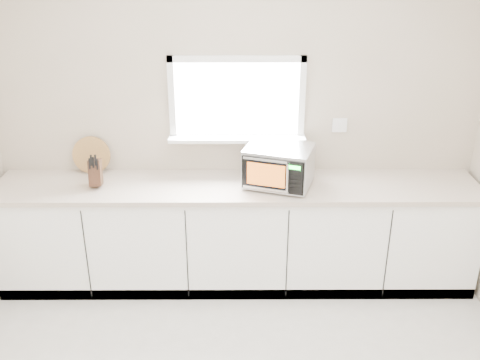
{
  "coord_description": "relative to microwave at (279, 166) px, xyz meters",
  "views": [
    {
      "loc": [
        0.01,
        -2.41,
        2.84
      ],
      "look_at": [
        0.02,
        1.55,
        1.02
      ],
      "focal_mm": 42.0,
      "sensor_mm": 36.0,
      "label": 1
    }
  ],
  "objects": [
    {
      "name": "coffee_grinder",
      "position": [
        -0.12,
        0.08,
        -0.06
      ],
      "size": [
        0.14,
        0.14,
        0.23
      ],
      "rotation": [
        0.0,
        0.0,
        0.03
      ],
      "color": "#B7B9BE",
      "rests_on": "countertop"
    },
    {
      "name": "microwave",
      "position": [
        0.0,
        0.0,
        0.0
      ],
      "size": [
        0.6,
        0.53,
        0.33
      ],
      "rotation": [
        0.0,
        0.0,
        -0.31
      ],
      "color": "black",
      "rests_on": "countertop"
    },
    {
      "name": "cabinets",
      "position": [
        -0.33,
        0.02,
        -0.65
      ],
      "size": [
        3.92,
        0.6,
        0.88
      ],
      "primitive_type": "cube",
      "color": "white",
      "rests_on": "ground"
    },
    {
      "name": "back_wall",
      "position": [
        -0.33,
        0.32,
        0.27
      ],
      "size": [
        4.0,
        0.17,
        2.7
      ],
      "color": "#C4B19B",
      "rests_on": "ground"
    },
    {
      "name": "knife_block",
      "position": [
        -1.46,
        -0.01,
        -0.05
      ],
      "size": [
        0.12,
        0.21,
        0.29
      ],
      "rotation": [
        0.0,
        0.0,
        0.11
      ],
      "color": "#3F2716",
      "rests_on": "countertop"
    },
    {
      "name": "cutting_board",
      "position": [
        -1.55,
        0.26,
        -0.01
      ],
      "size": [
        0.32,
        0.08,
        0.31
      ],
      "primitive_type": "cylinder",
      "rotation": [
        1.4,
        0.0,
        0.0
      ],
      "color": "#AE7943",
      "rests_on": "countertop"
    },
    {
      "name": "countertop",
      "position": [
        -0.33,
        0.01,
        -0.19
      ],
      "size": [
        3.92,
        0.64,
        0.04
      ],
      "primitive_type": "cube",
      "color": "beige",
      "rests_on": "cabinets"
    }
  ]
}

